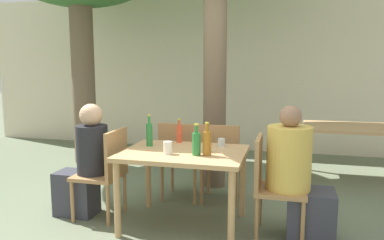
% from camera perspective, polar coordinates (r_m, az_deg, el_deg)
% --- Properties ---
extents(ground_plane, '(30.00, 30.00, 0.00)m').
position_cam_1_polar(ground_plane, '(3.72, -1.21, -15.79)').
color(ground_plane, '#667056').
extents(cafe_building_wall, '(10.00, 0.08, 2.80)m').
position_cam_1_polar(cafe_building_wall, '(6.79, 6.75, 7.19)').
color(cafe_building_wall, beige).
rests_on(cafe_building_wall, ground_plane).
extents(dining_table_front, '(1.14, 0.87, 0.73)m').
position_cam_1_polar(dining_table_front, '(3.51, -1.24, -6.24)').
color(dining_table_front, tan).
rests_on(dining_table_front, ground_plane).
extents(dining_table_back, '(1.38, 0.87, 0.73)m').
position_cam_1_polar(dining_table_back, '(5.38, 24.05, -1.77)').
color(dining_table_back, tan).
rests_on(dining_table_back, ground_plane).
extents(patio_chair_0, '(0.44, 0.44, 0.90)m').
position_cam_1_polar(patio_chair_0, '(3.83, -12.91, -7.22)').
color(patio_chair_0, '#A87A4C').
rests_on(patio_chair_0, ground_plane).
extents(patio_chair_1, '(0.44, 0.44, 0.90)m').
position_cam_1_polar(patio_chair_1, '(3.43, 11.92, -9.06)').
color(patio_chair_1, '#A87A4C').
rests_on(patio_chair_1, ground_plane).
extents(patio_chair_2, '(0.44, 0.44, 0.90)m').
position_cam_1_polar(patio_chair_2, '(4.23, -1.74, -5.57)').
color(patio_chair_2, '#A87A4C').
rests_on(patio_chair_2, ground_plane).
extents(patio_chair_3, '(0.44, 0.44, 0.90)m').
position_cam_1_polar(patio_chair_3, '(4.13, 4.36, -5.93)').
color(patio_chair_3, '#A87A4C').
rests_on(patio_chair_3, ground_plane).
extents(person_seated_0, '(0.56, 0.31, 1.15)m').
position_cam_1_polar(person_seated_0, '(3.95, -16.03, -6.81)').
color(person_seated_0, '#383842').
rests_on(person_seated_0, ground_plane).
extents(person_seated_1, '(0.59, 0.38, 1.18)m').
position_cam_1_polar(person_seated_1, '(3.42, 15.84, -8.75)').
color(person_seated_1, '#383842').
rests_on(person_seated_1, ground_plane).
extents(amber_bottle_0, '(0.07, 0.07, 0.30)m').
position_cam_1_polar(amber_bottle_0, '(3.30, 2.30, -3.46)').
color(amber_bottle_0, '#9E661E').
rests_on(amber_bottle_0, dining_table_front).
extents(soda_bottle_1, '(0.06, 0.06, 0.25)m').
position_cam_1_polar(soda_bottle_1, '(3.87, -1.95, -2.04)').
color(soda_bottle_1, '#DB4C2D').
rests_on(soda_bottle_1, dining_table_front).
extents(green_bottle_2, '(0.06, 0.06, 0.31)m').
position_cam_1_polar(green_bottle_2, '(3.71, -6.51, -2.11)').
color(green_bottle_2, '#287A38').
rests_on(green_bottle_2, dining_table_front).
extents(green_bottle_3, '(0.08, 0.08, 0.28)m').
position_cam_1_polar(green_bottle_3, '(3.31, 0.67, -3.54)').
color(green_bottle_3, '#287A38').
rests_on(green_bottle_3, dining_table_front).
extents(drinking_glass_0, '(0.08, 0.08, 0.11)m').
position_cam_1_polar(drinking_glass_0, '(3.37, -3.72, -4.23)').
color(drinking_glass_0, silver).
rests_on(drinking_glass_0, dining_table_front).
extents(drinking_glass_1, '(0.07, 0.07, 0.08)m').
position_cam_1_polar(drinking_glass_1, '(3.68, 4.51, -3.44)').
color(drinking_glass_1, silver).
rests_on(drinking_glass_1, dining_table_front).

